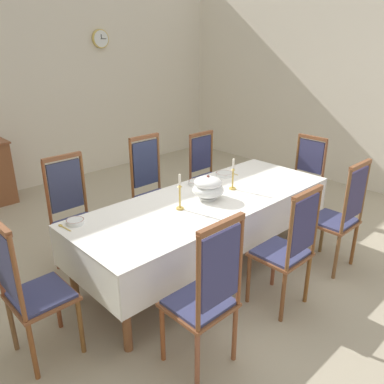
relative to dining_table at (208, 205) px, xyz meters
name	(u,v)px	position (x,y,z in m)	size (l,w,h in m)	color
ground	(201,264)	(0.00, 0.09, -0.71)	(6.82, 6.96, 0.04)	#AEA28A
back_wall	(38,76)	(0.00, 3.61, 1.00)	(6.82, 0.08, 3.40)	silver
right_wall	(367,77)	(3.45, 0.09, 1.00)	(0.08, 6.96, 3.40)	silver
dining_table	(208,205)	(0.00, 0.00, 0.00)	(2.76, 1.02, 0.76)	brown
tablecloth	(208,208)	(0.00, 0.00, -0.02)	(2.78, 1.04, 0.38)	white
chair_south_a	(206,295)	(-0.96, -0.92, -0.08)	(0.44, 0.42, 1.21)	brown
chair_north_a	(74,214)	(-0.96, 0.92, -0.09)	(0.44, 0.42, 1.18)	brown
chair_south_b	(288,247)	(0.03, -0.91, -0.10)	(0.44, 0.42, 1.14)	brown
chair_north_b	(153,188)	(0.03, 0.92, -0.08)	(0.44, 0.42, 1.21)	brown
chair_south_c	(340,215)	(0.94, -0.92, -0.10)	(0.44, 0.42, 1.16)	brown
chair_north_c	(208,173)	(0.94, 0.91, -0.12)	(0.44, 0.42, 1.10)	brown
chair_head_west	(30,289)	(-1.79, 0.00, -0.10)	(0.42, 0.44, 1.16)	brown
chair_head_east	(303,176)	(1.78, 0.00, -0.12)	(0.42, 0.44, 1.07)	brown
soup_tureen	(208,187)	(0.00, 0.00, 0.19)	(0.31, 0.31, 0.24)	white
candlestick_west	(180,195)	(-0.37, 0.00, 0.21)	(0.07, 0.07, 0.34)	gold
candlestick_east	(233,177)	(0.37, 0.00, 0.20)	(0.07, 0.07, 0.33)	gold
bowl_near_left	(75,221)	(-1.21, 0.39, 0.10)	(0.15, 0.15, 0.04)	white
bowl_near_right	(224,174)	(0.62, 0.34, 0.10)	(0.20, 0.20, 0.04)	white
bowl_far_left	(197,182)	(0.20, 0.35, 0.10)	(0.19, 0.19, 0.04)	white
spoon_primary	(62,226)	(-1.32, 0.41, 0.08)	(0.03, 0.18, 0.01)	gold
spoon_secondary	(230,172)	(0.76, 0.37, 0.08)	(0.04, 0.18, 0.01)	gold
mounted_clock	(100,39)	(1.09, 3.54, 1.52)	(0.29, 0.06, 0.29)	#D1B251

